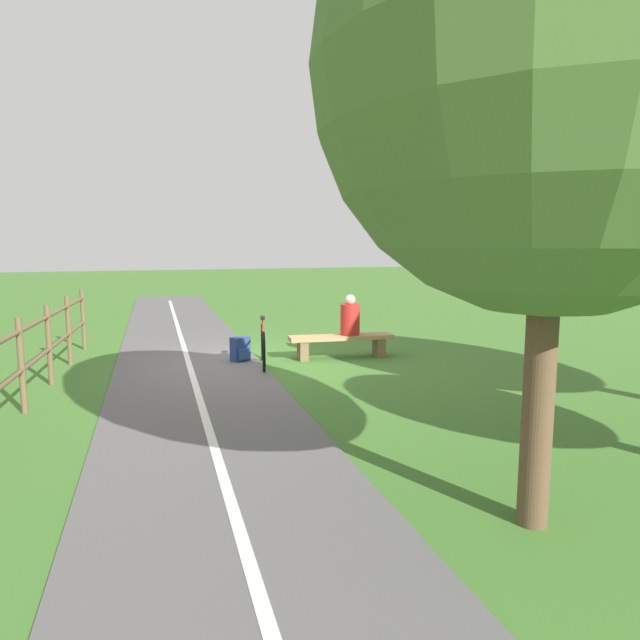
# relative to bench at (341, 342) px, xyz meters

# --- Properties ---
(ground_plane) EXTENTS (80.00, 80.00, 0.00)m
(ground_plane) POSITION_rel_bench_xyz_m (1.77, -0.24, -0.31)
(ground_plane) COLOR #3D6B28
(paved_path) EXTENTS (4.14, 36.08, 0.02)m
(paved_path) POSITION_rel_bench_xyz_m (3.03, 3.76, -0.31)
(paved_path) COLOR #565454
(paved_path) RESTS_ON ground_plane
(path_centre_line) EXTENTS (1.51, 31.97, 0.00)m
(path_centre_line) POSITION_rel_bench_xyz_m (3.03, 3.76, -0.30)
(path_centre_line) COLOR silver
(path_centre_line) RESTS_ON paved_path
(bench) EXTENTS (2.06, 0.63, 0.44)m
(bench) POSITION_rel_bench_xyz_m (0.00, 0.00, 0.00)
(bench) COLOR #A88456
(bench) RESTS_ON ground_plane
(person_seated) EXTENTS (0.41, 0.41, 0.78)m
(person_seated) POSITION_rel_bench_xyz_m (-0.17, 0.02, 0.45)
(person_seated) COLOR #B2231E
(person_seated) RESTS_ON bench
(bicycle) EXTENTS (0.39, 1.65, 0.87)m
(bicycle) POSITION_rel_bench_xyz_m (1.58, 0.16, 0.05)
(bicycle) COLOR black
(bicycle) RESTS_ON ground_plane
(backpack) EXTENTS (0.39, 0.34, 0.46)m
(backpack) POSITION_rel_bench_xyz_m (1.90, -0.29, -0.09)
(backpack) COLOR navy
(backpack) RESTS_ON ground_plane
(tree_by_path) EXTENTS (3.47, 3.47, 5.10)m
(tree_by_path) POSITION_rel_bench_xyz_m (0.93, 6.40, 3.04)
(tree_by_path) COLOR brown
(tree_by_path) RESTS_ON ground_plane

